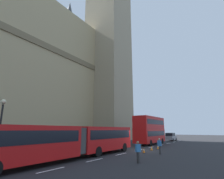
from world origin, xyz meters
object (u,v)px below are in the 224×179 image
object	(u,v)px
pedestrian_near_cones	(138,151)
pedestrian_by_kerb	(160,145)
articulated_bus	(74,139)
traffic_cone_west	(144,150)
traffic_cone_east	(158,147)
double_decker_bus	(150,129)
traffic_cone_middle	(152,148)
street_lamp	(0,124)
sedan_lead	(171,137)

from	to	relation	value
pedestrian_near_cones	pedestrian_by_kerb	bearing A→B (deg)	2.20
articulated_bus	pedestrian_near_cones	bearing A→B (deg)	-77.90
traffic_cone_west	traffic_cone_east	size ratio (longest dim) A/B	1.00
double_decker_bus	pedestrian_near_cones	xyz separation A→B (m)	(-18.10, -5.84, -1.80)
traffic_cone_east	pedestrian_by_kerb	distance (m)	5.18
traffic_cone_middle	traffic_cone_east	bearing A→B (deg)	-5.20
traffic_cone_west	street_lamp	world-z (taller)	street_lamp
sedan_lead	articulated_bus	bearing A→B (deg)	179.58
articulated_bus	traffic_cone_middle	size ratio (longest dim) A/B	30.81
traffic_cone_middle	traffic_cone_east	size ratio (longest dim) A/B	1.00
traffic_cone_middle	street_lamp	xyz separation A→B (m)	(-14.75, 8.10, 2.77)
pedestrian_by_kerb	sedan_lead	bearing A→B (deg)	12.22
articulated_bus	sedan_lead	size ratio (longest dim) A/B	4.06
articulated_bus	traffic_cone_east	distance (m)	12.82
traffic_cone_west	pedestrian_by_kerb	xyz separation A→B (m)	(-0.04, -1.89, 0.63)
articulated_bus	pedestrian_near_cones	world-z (taller)	articulated_bus
traffic_cone_middle	pedestrian_near_cones	xyz separation A→B (m)	(-8.97, -2.24, 0.63)
double_decker_bus	pedestrian_by_kerb	world-z (taller)	double_decker_bus
articulated_bus	sedan_lead	xyz separation A→B (m)	(32.16, -0.23, -0.83)
articulated_bus	double_decker_bus	distance (m)	19.38
pedestrian_by_kerb	double_decker_bus	bearing A→B (deg)	25.05
traffic_cone_east	street_lamp	bearing A→B (deg)	153.62
double_decker_bus	articulated_bus	bearing A→B (deg)	-179.99
double_decker_bus	sedan_lead	xyz separation A→B (m)	(12.81, -0.24, -1.80)
articulated_bus	sedan_lead	world-z (taller)	articulated_bus
double_decker_bus	traffic_cone_west	bearing A→B (deg)	-162.72
street_lamp	sedan_lead	bearing A→B (deg)	-7.36
sedan_lead	traffic_cone_east	size ratio (longest dim) A/B	7.59
double_decker_bus	pedestrian_near_cones	size ratio (longest dim) A/B	5.70
traffic_cone_middle	traffic_cone_east	distance (m)	1.94
sedan_lead	traffic_cone_west	bearing A→B (deg)	-172.00
double_decker_bus	sedan_lead	bearing A→B (deg)	-1.05
traffic_cone_middle	pedestrian_by_kerb	distance (m)	3.56
articulated_bus	traffic_cone_west	distance (m)	8.41
traffic_cone_east	pedestrian_near_cones	xyz separation A→B (m)	(-10.91, -2.07, 0.63)
traffic_cone_east	pedestrian_near_cones	bearing A→B (deg)	-169.26
double_decker_bus	pedestrian_near_cones	bearing A→B (deg)	-162.12
traffic_cone_west	street_lamp	xyz separation A→B (m)	(-11.93, 8.22, 2.77)
articulated_bus	pedestrian_by_kerb	distance (m)	9.29
traffic_cone_east	street_lamp	size ratio (longest dim) A/B	0.11
traffic_cone_east	double_decker_bus	bearing A→B (deg)	27.67
pedestrian_near_cones	double_decker_bus	bearing A→B (deg)	17.88
traffic_cone_west	pedestrian_by_kerb	size ratio (longest dim) A/B	0.34
street_lamp	pedestrian_by_kerb	xyz separation A→B (m)	(11.89, -10.11, -2.14)
street_lamp	pedestrian_by_kerb	distance (m)	15.75
articulated_bus	traffic_cone_east	bearing A→B (deg)	-17.22
traffic_cone_west	street_lamp	distance (m)	14.75
traffic_cone_west	pedestrian_by_kerb	world-z (taller)	pedestrian_by_kerb
traffic_cone_west	traffic_cone_middle	xyz separation A→B (m)	(2.82, 0.12, 0.00)
articulated_bus	traffic_cone_west	size ratio (longest dim) A/B	30.81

